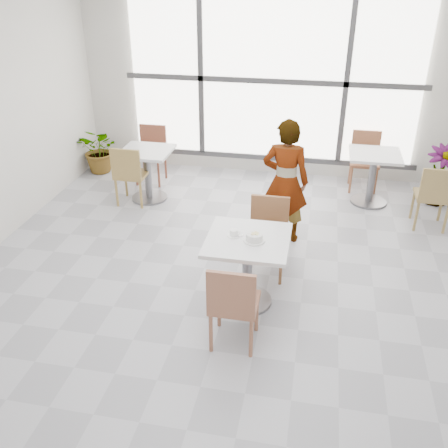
% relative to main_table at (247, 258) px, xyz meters
% --- Properties ---
extents(floor, '(7.00, 7.00, 0.00)m').
position_rel_main_table_xyz_m(floor, '(-0.19, 0.08, -0.52)').
color(floor, '#9E9EA5').
rests_on(floor, ground).
extents(wall_back, '(6.00, 0.00, 6.00)m').
position_rel_main_table_xyz_m(wall_back, '(-0.19, 3.58, 0.98)').
color(wall_back, silver).
rests_on(wall_back, ground).
extents(window, '(4.60, 0.07, 2.52)m').
position_rel_main_table_xyz_m(window, '(-0.19, 3.52, 0.98)').
color(window, white).
rests_on(window, ground).
extents(main_table, '(0.80, 0.80, 0.75)m').
position_rel_main_table_xyz_m(main_table, '(0.00, 0.00, 0.00)').
color(main_table, silver).
rests_on(main_table, ground).
extents(chair_near, '(0.42, 0.42, 0.87)m').
position_rel_main_table_xyz_m(chair_near, '(-0.02, -0.69, -0.02)').
color(chair_near, '#9D6349').
rests_on(chair_near, ground).
extents(chair_far, '(0.42, 0.42, 0.87)m').
position_rel_main_table_xyz_m(chair_far, '(0.13, 0.64, -0.02)').
color(chair_far, brown).
rests_on(chair_far, ground).
extents(oatmeal_bowl, '(0.21, 0.21, 0.09)m').
position_rel_main_table_xyz_m(oatmeal_bowl, '(0.07, -0.04, 0.27)').
color(oatmeal_bowl, white).
rests_on(oatmeal_bowl, main_table).
extents(coffee_cup, '(0.16, 0.13, 0.07)m').
position_rel_main_table_xyz_m(coffee_cup, '(-0.14, 0.02, 0.26)').
color(coffee_cup, white).
rests_on(coffee_cup, main_table).
extents(person, '(0.58, 0.40, 1.54)m').
position_rel_main_table_xyz_m(person, '(0.24, 1.41, 0.25)').
color(person, black).
rests_on(person, ground).
extents(bg_table_left, '(0.70, 0.70, 0.75)m').
position_rel_main_table_xyz_m(bg_table_left, '(-1.79, 2.20, -0.04)').
color(bg_table_left, silver).
rests_on(bg_table_left, ground).
extents(bg_table_right, '(0.70, 0.70, 0.75)m').
position_rel_main_table_xyz_m(bg_table_right, '(1.37, 2.69, -0.04)').
color(bg_table_right, silver).
rests_on(bg_table_right, ground).
extents(bg_chair_left_near, '(0.42, 0.42, 0.87)m').
position_rel_main_table_xyz_m(bg_chair_left_near, '(-1.97, 1.96, -0.02)').
color(bg_chair_left_near, '#A28345').
rests_on(bg_chair_left_near, ground).
extents(bg_chair_left_far, '(0.42, 0.42, 0.87)m').
position_rel_main_table_xyz_m(bg_chair_left_far, '(-1.96, 2.88, -0.02)').
color(bg_chair_left_far, brown).
rests_on(bg_chair_left_far, ground).
extents(bg_chair_right_near, '(0.42, 0.42, 0.87)m').
position_rel_main_table_xyz_m(bg_chair_right_near, '(2.08, 2.02, -0.02)').
color(bg_chair_right_near, olive).
rests_on(bg_chair_right_near, ground).
extents(bg_chair_right_far, '(0.42, 0.42, 0.87)m').
position_rel_main_table_xyz_m(bg_chair_right_far, '(1.29, 3.23, -0.02)').
color(bg_chair_right_far, '#965939').
rests_on(bg_chair_right_far, ground).
extents(plant_left, '(0.78, 0.71, 0.76)m').
position_rel_main_table_xyz_m(plant_left, '(-2.89, 3.05, -0.14)').
color(plant_left, '#418E3C').
rests_on(plant_left, ground).
extents(plant_right, '(0.55, 0.55, 0.84)m').
position_rel_main_table_xyz_m(plant_right, '(2.32, 2.88, -0.10)').
color(plant_right, '#54833F').
rests_on(plant_right, ground).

